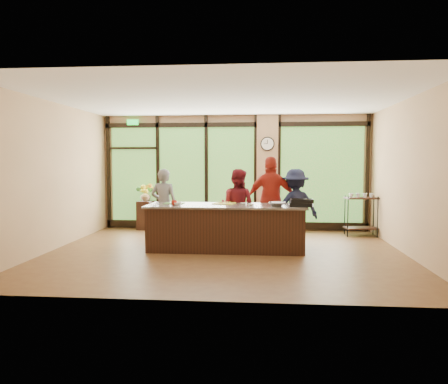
% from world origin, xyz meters
% --- Properties ---
extents(floor, '(7.00, 7.00, 0.00)m').
position_xyz_m(floor, '(0.00, 0.00, 0.00)').
color(floor, brown).
rests_on(floor, ground).
extents(ceiling, '(7.00, 7.00, 0.00)m').
position_xyz_m(ceiling, '(0.00, 0.00, 3.00)').
color(ceiling, silver).
rests_on(ceiling, back_wall).
extents(back_wall, '(7.00, 0.00, 7.00)m').
position_xyz_m(back_wall, '(0.00, 3.00, 1.50)').
color(back_wall, tan).
rests_on(back_wall, floor).
extents(left_wall, '(0.00, 6.00, 6.00)m').
position_xyz_m(left_wall, '(-3.50, 0.00, 1.50)').
color(left_wall, tan).
rests_on(left_wall, floor).
extents(right_wall, '(0.00, 6.00, 6.00)m').
position_xyz_m(right_wall, '(3.50, 0.00, 1.50)').
color(right_wall, tan).
rests_on(right_wall, floor).
extents(window_wall, '(6.90, 0.12, 3.00)m').
position_xyz_m(window_wall, '(0.16, 2.95, 1.39)').
color(window_wall, tan).
rests_on(window_wall, floor).
extents(island_base, '(3.10, 1.00, 0.88)m').
position_xyz_m(island_base, '(0.00, 0.30, 0.44)').
color(island_base, black).
rests_on(island_base, floor).
extents(countertop, '(3.20, 1.10, 0.04)m').
position_xyz_m(countertop, '(0.00, 0.30, 0.90)').
color(countertop, '#6C6359').
rests_on(countertop, island_base).
extents(wall_clock, '(0.36, 0.04, 0.36)m').
position_xyz_m(wall_clock, '(0.85, 2.87, 2.25)').
color(wall_clock, black).
rests_on(wall_clock, window_wall).
extents(cook_left, '(0.63, 0.44, 1.64)m').
position_xyz_m(cook_left, '(-1.45, 1.03, 0.82)').
color(cook_left, slate).
rests_on(cook_left, floor).
extents(cook_midleft, '(0.96, 0.86, 1.63)m').
position_xyz_m(cook_midleft, '(0.19, 1.02, 0.82)').
color(cook_midleft, maroon).
rests_on(cook_midleft, floor).
extents(cook_midright, '(1.16, 0.58, 1.91)m').
position_xyz_m(cook_midright, '(0.93, 1.15, 0.95)').
color(cook_midright, '#A12618').
rests_on(cook_midright, floor).
extents(cook_right, '(1.19, 0.89, 1.64)m').
position_xyz_m(cook_right, '(1.45, 1.13, 0.82)').
color(cook_right, '#171B33').
rests_on(cook_right, floor).
extents(roasting_pan, '(0.49, 0.41, 0.08)m').
position_xyz_m(roasting_pan, '(1.50, 0.12, 0.96)').
color(roasting_pan, black).
rests_on(roasting_pan, countertop).
extents(mixing_bowl, '(0.37, 0.37, 0.08)m').
position_xyz_m(mixing_bowl, '(1.01, 0.11, 0.96)').
color(mixing_bowl, silver).
rests_on(mixing_bowl, countertop).
extents(cutting_board_left, '(0.41, 0.32, 0.01)m').
position_xyz_m(cutting_board_left, '(-1.11, 0.48, 0.93)').
color(cutting_board_left, '#477F2E').
rests_on(cutting_board_left, countertop).
extents(cutting_board_center, '(0.49, 0.41, 0.01)m').
position_xyz_m(cutting_board_center, '(-0.06, 0.50, 0.93)').
color(cutting_board_center, gold).
rests_on(cutting_board_center, countertop).
extents(cutting_board_right, '(0.38, 0.30, 0.01)m').
position_xyz_m(cutting_board_right, '(-0.00, 0.64, 0.93)').
color(cutting_board_right, gold).
rests_on(cutting_board_right, countertop).
extents(prep_bowl_near, '(0.18, 0.18, 0.05)m').
position_xyz_m(prep_bowl_near, '(-0.97, 0.16, 0.95)').
color(prep_bowl_near, white).
rests_on(prep_bowl_near, countertop).
extents(prep_bowl_mid, '(0.14, 0.14, 0.04)m').
position_xyz_m(prep_bowl_mid, '(0.51, 0.17, 0.94)').
color(prep_bowl_mid, white).
rests_on(prep_bowl_mid, countertop).
extents(prep_bowl_far, '(0.16, 0.16, 0.03)m').
position_xyz_m(prep_bowl_far, '(0.35, 0.42, 0.94)').
color(prep_bowl_far, white).
rests_on(prep_bowl_far, countertop).
extents(red_ramekin, '(0.13, 0.13, 0.09)m').
position_xyz_m(red_ramekin, '(-1.03, 0.15, 0.97)').
color(red_ramekin, red).
rests_on(red_ramekin, countertop).
extents(flower_stand, '(0.45, 0.45, 0.75)m').
position_xyz_m(flower_stand, '(-2.34, 2.75, 0.38)').
color(flower_stand, black).
rests_on(flower_stand, floor).
extents(flower_vase, '(0.32, 0.32, 0.28)m').
position_xyz_m(flower_vase, '(-2.34, 2.75, 0.90)').
color(flower_vase, '#8E734D').
rests_on(flower_vase, flower_stand).
extents(bar_cart, '(0.81, 0.54, 1.03)m').
position_xyz_m(bar_cart, '(3.10, 2.24, 0.62)').
color(bar_cart, black).
rests_on(bar_cart, floor).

